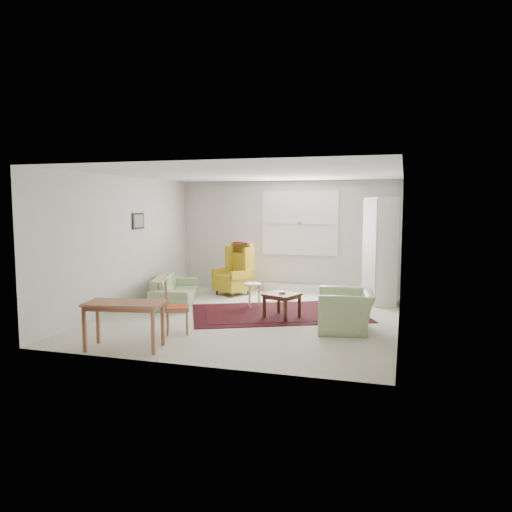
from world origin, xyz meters
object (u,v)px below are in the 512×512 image
(wingback_chair, at_px, (232,269))
(cabinet, at_px, (380,251))
(armchair, at_px, (346,307))
(desk, at_px, (124,325))
(desk_chair, at_px, (177,307))
(coffee_table, at_px, (282,305))
(stool, at_px, (253,295))
(sofa, at_px, (175,284))

(wingback_chair, height_order, cabinet, cabinet)
(armchair, distance_m, desk, 3.37)
(armchair, relative_size, cabinet, 0.46)
(wingback_chair, distance_m, desk_chair, 3.37)
(coffee_table, bearing_deg, stool, 136.10)
(stool, height_order, desk, desk)
(desk, xyz_separation_m, desk_chair, (0.34, 0.96, 0.08))
(sofa, xyz_separation_m, cabinet, (3.93, 1.15, 0.67))
(stool, relative_size, desk_chair, 0.56)
(coffee_table, bearing_deg, wingback_chair, 130.04)
(stool, bearing_deg, desk_chair, -103.59)
(sofa, height_order, armchair, sofa)
(sofa, relative_size, desk, 1.84)
(sofa, xyz_separation_m, armchair, (3.52, -1.21, -0.01))
(sofa, relative_size, armchair, 1.96)
(stool, bearing_deg, cabinet, 24.75)
(sofa, relative_size, desk_chair, 2.30)
(armchair, relative_size, desk_chair, 1.18)
(wingback_chair, xyz_separation_m, cabinet, (3.13, -0.07, 0.48))
(sofa, relative_size, stool, 4.09)
(wingback_chair, distance_m, cabinet, 3.17)
(armchair, distance_m, stool, 2.32)
(coffee_table, relative_size, desk, 0.51)
(coffee_table, bearing_deg, sofa, 164.65)
(stool, relative_size, cabinet, 0.22)
(armchair, distance_m, cabinet, 2.49)
(desk, bearing_deg, cabinet, 53.05)
(stool, bearing_deg, coffee_table, -43.90)
(stool, bearing_deg, sofa, -177.10)
(coffee_table, bearing_deg, desk_chair, -130.95)
(wingback_chair, relative_size, stool, 2.46)
(cabinet, height_order, desk, cabinet)
(armchair, height_order, cabinet, cabinet)
(armchair, bearing_deg, stool, -132.32)
(coffee_table, bearing_deg, armchair, -25.94)
(coffee_table, bearing_deg, desk, -123.64)
(sofa, relative_size, wingback_chair, 1.66)
(cabinet, bearing_deg, sofa, 174.40)
(sofa, xyz_separation_m, desk_chair, (1.07, -2.14, 0.03))
(wingback_chair, bearing_deg, sofa, -94.70)
(desk, bearing_deg, desk_chair, 70.71)
(sofa, distance_m, desk, 3.18)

